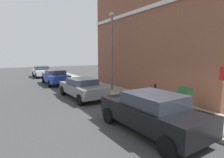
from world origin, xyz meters
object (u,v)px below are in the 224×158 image
at_px(car_black, 151,112).
at_px(utility_cabinet, 185,101).
at_px(lamppost, 112,48).
at_px(car_white, 42,71).
at_px(car_grey, 82,88).
at_px(car_blue, 55,77).
at_px(bollard_near_cabinet, 155,92).

height_order(car_black, utility_cabinet, car_black).
bearing_deg(lamppost, car_white, 102.63).
relative_size(car_black, car_grey, 0.99).
relative_size(car_white, lamppost, 0.70).
bearing_deg(car_black, car_blue, -0.03).
height_order(utility_cabinet, bollard_near_cabinet, utility_cabinet).
bearing_deg(car_white, car_black, -178.26).
xyz_separation_m(car_grey, utility_cabinet, (2.80, -5.61, -0.01)).
relative_size(bollard_near_cabinet, lamppost, 0.18).
bearing_deg(car_white, utility_cabinet, -170.28).
relative_size(car_blue, lamppost, 0.74).
height_order(car_grey, car_blue, car_blue).
bearing_deg(bollard_near_cabinet, car_white, 99.86).
relative_size(utility_cabinet, bollard_near_cabinet, 1.11).
bearing_deg(utility_cabinet, bollard_near_cabinet, 87.14).
relative_size(car_grey, utility_cabinet, 3.69).
height_order(car_blue, utility_cabinet, car_blue).
relative_size(car_grey, lamppost, 0.74).
height_order(car_black, car_grey, car_black).
relative_size(car_grey, car_white, 1.06).
distance_m(car_black, car_blue, 12.85).
xyz_separation_m(car_black, car_white, (-0.20, 19.64, -0.03)).
bearing_deg(lamppost, car_blue, 115.43).
xyz_separation_m(car_white, utility_cabinet, (2.87, -19.07, -0.05)).
distance_m(bollard_near_cabinet, lamppost, 5.13).
distance_m(car_grey, car_blue, 6.67).
xyz_separation_m(car_grey, bollard_near_cabinet, (2.90, -3.62, 0.01)).
bearing_deg(lamppost, car_black, -110.69).
xyz_separation_m(car_blue, utility_cabinet, (2.82, -12.28, -0.04)).
bearing_deg(utility_cabinet, car_blue, 102.93).
xyz_separation_m(car_white, bollard_near_cabinet, (2.97, -17.07, -0.02)).
distance_m(car_blue, lamppost, 6.99).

